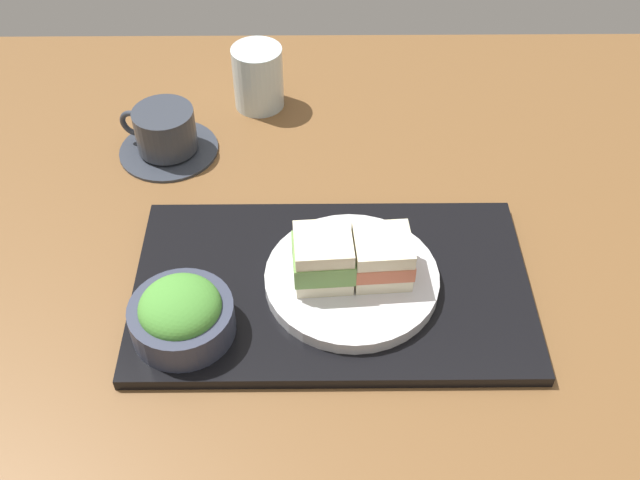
{
  "coord_description": "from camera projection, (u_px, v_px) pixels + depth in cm",
  "views": [
    {
      "loc": [
        -6.32,
        -63.39,
        66.11
      ],
      "look_at": [
        -5.81,
        -3.59,
        5.0
      ],
      "focal_mm": 41.89,
      "sensor_mm": 36.0,
      "label": 1
    }
  ],
  "objects": [
    {
      "name": "ground_plane",
      "position": [
        366.0,
        256.0,
        0.93
      ],
      "size": [
        140.0,
        100.0,
        3.0
      ],
      "primitive_type": "cube",
      "color": "brown"
    },
    {
      "name": "serving_tray",
      "position": [
        332.0,
        287.0,
        0.86
      ],
      "size": [
        45.42,
        26.65,
        1.47
      ],
      "primitive_type": "cube",
      "color": "black",
      "rests_on": "ground_plane"
    },
    {
      "name": "sandwich_plate",
      "position": [
        352.0,
        279.0,
        0.85
      ],
      "size": [
        19.85,
        19.85,
        1.58
      ],
      "primitive_type": "cylinder",
      "color": "silver",
      "rests_on": "serving_tray"
    },
    {
      "name": "sandwich_near",
      "position": [
        323.0,
        258.0,
        0.82
      ],
      "size": [
        7.09,
        6.85,
        6.04
      ],
      "color": "#EFE5C1",
      "rests_on": "sandwich_plate"
    },
    {
      "name": "sandwich_far",
      "position": [
        382.0,
        257.0,
        0.83
      ],
      "size": [
        6.94,
        6.73,
        5.39
      ],
      "color": "#EFE5C1",
      "rests_on": "sandwich_plate"
    },
    {
      "name": "salad_bowl",
      "position": [
        181.0,
        314.0,
        0.79
      ],
      "size": [
        11.22,
        11.22,
        6.3
      ],
      "color": "#33384C",
      "rests_on": "serving_tray"
    },
    {
      "name": "coffee_cup",
      "position": [
        165.0,
        134.0,
        1.03
      ],
      "size": [
        13.78,
        13.78,
        6.74
      ],
      "color": "#333842",
      "rests_on": "ground_plane"
    },
    {
      "name": "drinking_glass",
      "position": [
        258.0,
        77.0,
        1.09
      ],
      "size": [
        7.38,
        7.38,
        9.4
      ],
      "primitive_type": "cylinder",
      "color": "silver",
      "rests_on": "ground_plane"
    }
  ]
}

